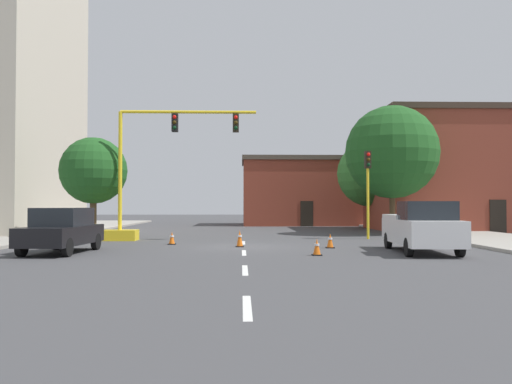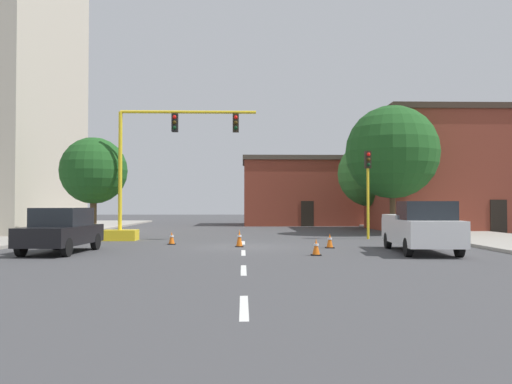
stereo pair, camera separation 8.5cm
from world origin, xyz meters
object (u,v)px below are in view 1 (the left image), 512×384
(sedan_black_near_left, at_px, (62,230))
(traffic_cone_roadside_b, at_px, (240,239))
(traffic_signal_gantry, at_px, (139,199))
(tree_right_mid, at_px, (392,152))
(traffic_cone_roadside_d, at_px, (172,238))
(pickup_truck_white, at_px, (421,227))
(traffic_cone_roadside_a, at_px, (317,247))
(traffic_cone_roadside_c, at_px, (330,241))
(tree_right_far, at_px, (370,174))
(tree_left_near, at_px, (93,171))
(traffic_light_pole_right, at_px, (368,174))

(sedan_black_near_left, height_order, traffic_cone_roadside_b, sedan_black_near_left)
(traffic_signal_gantry, height_order, tree_right_mid, tree_right_mid)
(tree_right_mid, relative_size, traffic_cone_roadside_b, 10.77)
(tree_right_mid, height_order, traffic_cone_roadside_d, tree_right_mid)
(pickup_truck_white, relative_size, traffic_cone_roadside_a, 9.04)
(traffic_cone_roadside_a, distance_m, traffic_cone_roadside_c, 3.49)
(traffic_signal_gantry, xyz_separation_m, tree_right_far, (15.56, 13.75, 2.15))
(tree_left_near, relative_size, traffic_cone_roadside_c, 8.74)
(traffic_cone_roadside_d, bearing_deg, traffic_cone_roadside_b, -25.63)
(traffic_cone_roadside_a, bearing_deg, traffic_cone_roadside_b, 124.80)
(traffic_signal_gantry, distance_m, traffic_cone_roadside_c, 10.74)
(traffic_light_pole_right, distance_m, tree_right_mid, 5.33)
(tree_right_mid, xyz_separation_m, pickup_truck_white, (-2.48, -12.70, -4.20))
(traffic_cone_roadside_c, distance_m, traffic_cone_roadside_d, 7.42)
(traffic_signal_gantry, xyz_separation_m, tree_left_near, (-2.66, 1.10, 1.53))
(sedan_black_near_left, distance_m, traffic_cone_roadside_b, 7.42)
(tree_right_far, distance_m, traffic_cone_roadside_b, 21.29)
(tree_left_near, distance_m, traffic_cone_roadside_c, 13.86)
(traffic_cone_roadside_a, bearing_deg, traffic_light_pole_right, 66.28)
(traffic_cone_roadside_d, bearing_deg, pickup_truck_white, -23.78)
(traffic_cone_roadside_c, bearing_deg, traffic_light_pole_right, 63.07)
(traffic_cone_roadside_b, bearing_deg, traffic_light_pole_right, 37.43)
(tree_left_near, distance_m, tree_right_far, 22.19)
(traffic_signal_gantry, relative_size, tree_left_near, 1.45)
(traffic_light_pole_right, relative_size, traffic_cone_roadside_c, 7.58)
(tree_right_mid, height_order, sedan_black_near_left, tree_right_mid)
(tree_right_far, xyz_separation_m, sedan_black_near_left, (-17.11, -21.03, -3.45))
(sedan_black_near_left, xyz_separation_m, traffic_cone_roadside_d, (3.67, 4.32, -0.59))
(tree_right_far, bearing_deg, traffic_light_pole_right, -104.26)
(tree_right_far, bearing_deg, pickup_truck_white, -98.53)
(tree_right_far, relative_size, traffic_cone_roadside_a, 11.36)
(traffic_cone_roadside_a, bearing_deg, sedan_black_near_left, 172.42)
(traffic_cone_roadside_c, bearing_deg, traffic_cone_roadside_b, 168.95)
(tree_right_far, height_order, traffic_cone_roadside_c, tree_right_far)
(traffic_light_pole_right, distance_m, traffic_cone_roadside_c, 7.56)
(traffic_cone_roadside_a, bearing_deg, tree_left_near, 138.17)
(sedan_black_near_left, distance_m, traffic_cone_roadside_a, 9.80)
(traffic_cone_roadside_b, relative_size, traffic_cone_roadside_d, 1.24)
(traffic_light_pole_right, distance_m, traffic_cone_roadside_d, 11.33)
(tree_left_near, relative_size, pickup_truck_white, 1.00)
(sedan_black_near_left, bearing_deg, traffic_light_pole_right, 30.46)
(pickup_truck_white, relative_size, sedan_black_near_left, 1.20)
(tree_right_far, height_order, sedan_black_near_left, tree_right_far)
(traffic_light_pole_right, distance_m, pickup_truck_white, 8.72)
(traffic_signal_gantry, distance_m, pickup_truck_white, 14.51)
(traffic_light_pole_right, height_order, traffic_cone_roadside_a, traffic_light_pole_right)
(traffic_signal_gantry, height_order, tree_left_near, traffic_signal_gantry)
(pickup_truck_white, distance_m, traffic_cone_roadside_d, 11.23)
(tree_right_far, bearing_deg, tree_left_near, -145.24)
(tree_left_near, height_order, traffic_cone_roadside_a, tree_left_near)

